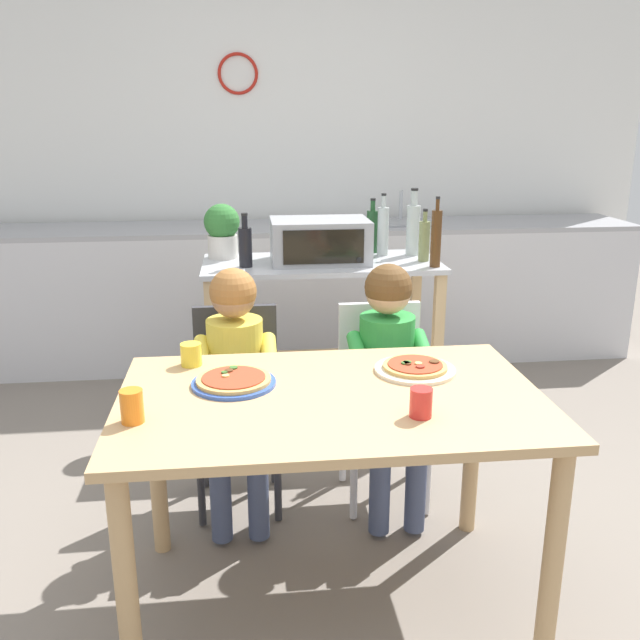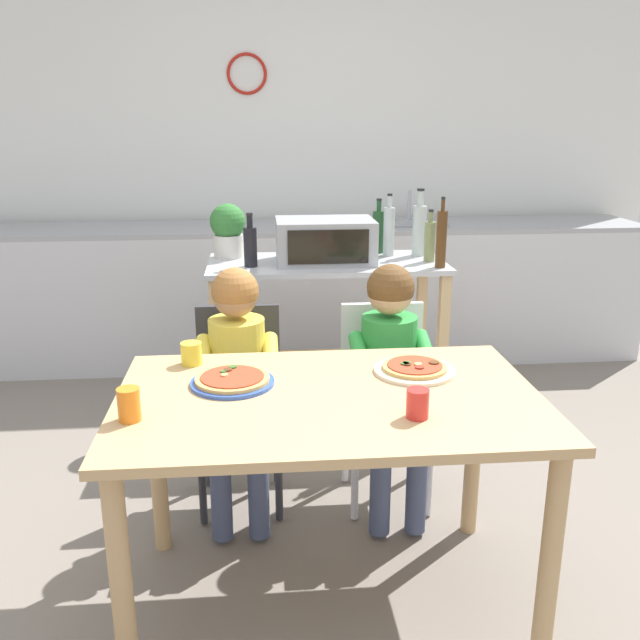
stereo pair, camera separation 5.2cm
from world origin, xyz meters
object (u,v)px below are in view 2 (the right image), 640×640
object	(u,v)px
bottle_brown_beer	(250,245)
child_in_yellow_shirt	(237,365)
bottle_squat_spirits	(430,240)
toaster_oven	(325,241)
dining_chair_left	(239,391)
bottle_tall_green_wine	(419,228)
drinking_cup_red	(418,404)
pizza_plate_cream	(415,369)
drinking_cup_yellow	(191,353)
drinking_cup_orange	(129,404)
child_in_green_shirt	(391,360)
pizza_plate_blue_rimmed	(232,380)
kitchen_island_cart	(326,316)
bottle_dark_olive_oil	(441,238)
dining_chair_right	(385,388)
bottle_slim_sauce	(378,231)
bottle_clear_vinegar	(389,230)
dining_table	(329,426)
potted_herb_plant	(228,229)

from	to	relation	value
bottle_brown_beer	child_in_yellow_shirt	distance (m)	0.84
bottle_squat_spirits	toaster_oven	bearing A→B (deg)	176.56
dining_chair_left	bottle_tall_green_wine	bearing A→B (deg)	42.34
toaster_oven	drinking_cup_red	xyz separation A→B (m)	(0.11, -1.60, -0.18)
pizza_plate_cream	drinking_cup_yellow	world-z (taller)	drinking_cup_yellow
toaster_oven	child_in_yellow_shirt	distance (m)	1.00
bottle_squat_spirits	drinking_cup_orange	distance (m)	1.95
child_in_green_shirt	bottle_brown_beer	bearing A→B (deg)	124.55
drinking_cup_red	pizza_plate_blue_rimmed	bearing A→B (deg)	150.45
dining_chair_left	drinking_cup_red	size ratio (longest dim) A/B	9.57
bottle_brown_beer	pizza_plate_blue_rimmed	size ratio (longest dim) A/B	0.97
toaster_oven	child_in_yellow_shirt	world-z (taller)	toaster_oven
kitchen_island_cart	drinking_cup_orange	bearing A→B (deg)	-114.55
bottle_dark_olive_oil	bottle_brown_beer	xyz separation A→B (m)	(-0.91, 0.10, -0.04)
dining_chair_right	drinking_cup_yellow	distance (m)	0.88
bottle_slim_sauce	bottle_dark_olive_oil	bearing A→B (deg)	-59.28
dining_chair_left	dining_chair_right	world-z (taller)	same
pizza_plate_blue_rimmed	child_in_green_shirt	bearing A→B (deg)	36.03
child_in_green_shirt	drinking_cup_orange	distance (m)	1.12
bottle_clear_vinegar	bottle_tall_green_wine	size ratio (longest dim) A/B	0.93
drinking_cup_orange	drinking_cup_yellow	world-z (taller)	drinking_cup_orange
dining_table	pizza_plate_cream	xyz separation A→B (m)	(0.30, 0.16, 0.12)
bottle_squat_spirits	drinking_cup_yellow	bearing A→B (deg)	-135.53
bottle_dark_olive_oil	drinking_cup_red	size ratio (longest dim) A/B	3.99
bottle_brown_beer	dining_table	world-z (taller)	bottle_brown_beer
bottle_squat_spirits	drinking_cup_orange	xyz separation A→B (m)	(-1.22, -1.51, -0.18)
bottle_brown_beer	drinking_cup_yellow	xyz separation A→B (m)	(-0.20, -1.03, -0.18)
bottle_clear_vinegar	drinking_cup_yellow	xyz separation A→B (m)	(-0.91, -1.24, -0.21)
bottle_brown_beer	drinking_cup_red	xyz separation A→B (m)	(0.47, -1.53, -0.18)
bottle_tall_green_wine	dining_chair_right	xyz separation A→B (m)	(-0.33, -0.87, -0.53)
dining_table	child_in_yellow_shirt	bearing A→B (deg)	117.51
dining_table	drinking_cup_yellow	distance (m)	0.56
kitchen_island_cart	child_in_yellow_shirt	xyz separation A→B (m)	(-0.43, -0.86, 0.06)
bottle_clear_vinegar	child_in_green_shirt	bearing A→B (deg)	-99.60
dining_chair_left	drinking_cup_yellow	world-z (taller)	drinking_cup_yellow
drinking_cup_red	potted_herb_plant	bearing A→B (deg)	108.44
potted_herb_plant	child_in_yellow_shirt	bearing A→B (deg)	-86.67
kitchen_island_cart	bottle_dark_olive_oil	distance (m)	0.71
bottle_tall_green_wine	child_in_green_shirt	distance (m)	1.10
bottle_clear_vinegar	bottle_slim_sauce	distance (m)	0.10
toaster_oven	bottle_tall_green_wine	distance (m)	0.52
bottle_tall_green_wine	dining_chair_right	bearing A→B (deg)	-110.65
bottle_squat_spirits	dining_table	bearing A→B (deg)	-115.14
pizza_plate_cream	potted_herb_plant	bearing A→B (deg)	115.05
potted_herb_plant	pizza_plate_cream	size ratio (longest dim) A/B	1.03
bottle_squat_spirits	pizza_plate_blue_rimmed	distance (m)	1.60
child_in_yellow_shirt	drinking_cup_red	world-z (taller)	child_in_yellow_shirt
bottle_dark_olive_oil	pizza_plate_cream	size ratio (longest dim) A/B	1.25
bottle_dark_olive_oil	bottle_tall_green_wine	bearing A→B (deg)	97.12
bottle_squat_spirits	drinking_cup_red	xyz separation A→B (m)	(-0.42, -1.57, -0.18)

